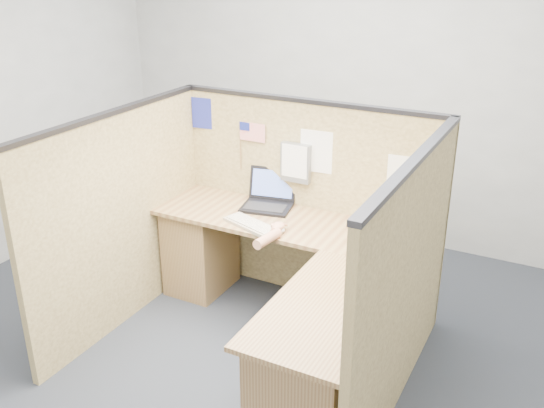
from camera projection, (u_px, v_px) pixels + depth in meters
The scene contains 13 objects.
floor at pixel (241, 360), 3.97m from camera, with size 5.00×5.00×0.00m, color #222630.
wall_back at pixel (369, 85), 5.27m from camera, with size 5.00×5.00×0.00m, color #979A9C.
cubicle_partitions at pixel (271, 229), 4.02m from camera, with size 2.06×1.83×1.53m.
l_desk at pixel (286, 295), 3.97m from camera, with size 1.95×1.75×0.73m.
laptop at pixel (271, 197), 4.47m from camera, with size 0.40×0.40×0.26m.
keyboard at pixel (252, 225), 4.14m from camera, with size 0.47×0.29×0.03m.
mouse at pixel (279, 229), 4.07m from camera, with size 0.10×0.06×0.04m, color silver.
hand_forearm at pixel (271, 235), 3.95m from camera, with size 0.10×0.35×0.07m.
blue_poster at pixel (202, 113), 4.62m from camera, with size 0.18×0.00×0.24m, color navy.
american_flag at pixel (249, 134), 4.47m from camera, with size 0.22×0.01×0.37m.
file_holder at pixel (296, 163), 4.36m from camera, with size 0.23×0.05×0.29m.
paper_left at pixel (316, 152), 4.28m from camera, with size 0.24×0.00×0.30m, color white.
paper_right at pixel (403, 176), 4.03m from camera, with size 0.22×0.00×0.28m, color white.
Camera 1 is at (1.69, -2.80, 2.48)m, focal length 40.00 mm.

